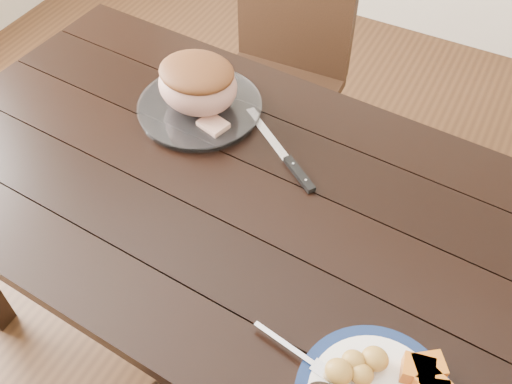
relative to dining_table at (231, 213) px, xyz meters
The scene contains 10 objects.
ground 0.66m from the dining_table, ahead, with size 4.00×4.00×0.00m, color #472B16.
dining_table is the anchor object (origin of this frame).
chair_far 0.78m from the dining_table, 106.98° to the left, with size 0.44×0.45×0.93m.
serving_platter 0.31m from the dining_table, 135.71° to the left, with size 0.32×0.32×0.02m, color white.
roasted_potatoes 0.53m from the dining_table, 34.18° to the right, with size 0.10×0.10×0.04m.
pumpkin_wedges 0.61m from the dining_table, 24.96° to the right, with size 0.10×0.11×0.04m.
fork 0.46m from the dining_table, 43.52° to the right, with size 0.18×0.05×0.00m.
roast_joint 0.34m from the dining_table, 135.71° to the left, with size 0.21×0.18×0.14m, color tan.
cut_slice 0.23m from the dining_table, 131.92° to the left, with size 0.07×0.06×0.02m, color tan.
carving_knife 0.19m from the dining_table, 54.77° to the left, with size 0.28×0.20×0.01m.
Camera 1 is at (0.47, -0.75, 1.76)m, focal length 40.00 mm.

